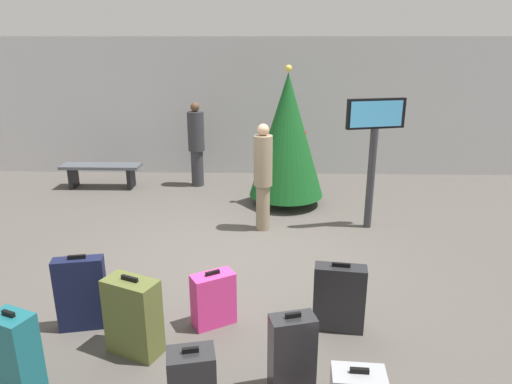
{
  "coord_description": "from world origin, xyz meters",
  "views": [
    {
      "loc": [
        0.49,
        -5.72,
        2.84
      ],
      "look_at": [
        0.33,
        0.23,
        0.9
      ],
      "focal_mm": 32.39,
      "sensor_mm": 36.0,
      "label": 1
    }
  ],
  "objects_px": {
    "suitcase_2": "(192,384)",
    "suitcase_8": "(133,317)",
    "suitcase_1": "(213,299)",
    "flight_info_kiosk": "(374,139)",
    "suitcase_0": "(292,355)",
    "holiday_tree": "(287,136)",
    "traveller_0": "(196,143)",
    "suitcase_3": "(339,298)",
    "suitcase_4": "(81,294)",
    "suitcase_6": "(17,357)",
    "traveller_1": "(263,175)",
    "waiting_bench": "(101,170)"
  },
  "relations": [
    {
      "from": "flight_info_kiosk",
      "to": "suitcase_8",
      "type": "bearing_deg",
      "value": -131.56
    },
    {
      "from": "waiting_bench",
      "to": "flight_info_kiosk",
      "type": "bearing_deg",
      "value": -21.68
    },
    {
      "from": "waiting_bench",
      "to": "suitcase_0",
      "type": "bearing_deg",
      "value": -57.8
    },
    {
      "from": "traveller_1",
      "to": "suitcase_3",
      "type": "xyz_separation_m",
      "value": [
        0.81,
        -2.66,
        -0.54
      ]
    },
    {
      "from": "holiday_tree",
      "to": "suitcase_1",
      "type": "relative_size",
      "value": 4.03
    },
    {
      "from": "suitcase_0",
      "to": "suitcase_2",
      "type": "xyz_separation_m",
      "value": [
        -0.79,
        -0.29,
        -0.06
      ]
    },
    {
      "from": "suitcase_1",
      "to": "suitcase_4",
      "type": "relative_size",
      "value": 0.74
    },
    {
      "from": "suitcase_3",
      "to": "suitcase_4",
      "type": "bearing_deg",
      "value": -178.93
    },
    {
      "from": "waiting_bench",
      "to": "suitcase_0",
      "type": "distance_m",
      "value": 6.74
    },
    {
      "from": "traveller_1",
      "to": "suitcase_4",
      "type": "bearing_deg",
      "value": -123.88
    },
    {
      "from": "suitcase_0",
      "to": "suitcase_1",
      "type": "height_order",
      "value": "suitcase_0"
    },
    {
      "from": "waiting_bench",
      "to": "suitcase_3",
      "type": "height_order",
      "value": "suitcase_3"
    },
    {
      "from": "traveller_0",
      "to": "suitcase_2",
      "type": "distance_m",
      "value": 6.29
    },
    {
      "from": "suitcase_0",
      "to": "suitcase_8",
      "type": "relative_size",
      "value": 0.95
    },
    {
      "from": "holiday_tree",
      "to": "suitcase_0",
      "type": "xyz_separation_m",
      "value": [
        -0.12,
        -4.81,
        -0.91
      ]
    },
    {
      "from": "traveller_0",
      "to": "suitcase_4",
      "type": "height_order",
      "value": "traveller_0"
    },
    {
      "from": "traveller_1",
      "to": "suitcase_0",
      "type": "distance_m",
      "value": 3.64
    },
    {
      "from": "suitcase_0",
      "to": "suitcase_3",
      "type": "xyz_separation_m",
      "value": [
        0.52,
        0.92,
        -0.01
      ]
    },
    {
      "from": "traveller_1",
      "to": "suitcase_1",
      "type": "xyz_separation_m",
      "value": [
        -0.48,
        -2.61,
        -0.61
      ]
    },
    {
      "from": "suitcase_1",
      "to": "waiting_bench",
      "type": "bearing_deg",
      "value": 120.83
    },
    {
      "from": "holiday_tree",
      "to": "suitcase_3",
      "type": "bearing_deg",
      "value": -84.07
    },
    {
      "from": "waiting_bench",
      "to": "suitcase_4",
      "type": "xyz_separation_m",
      "value": [
        1.48,
        -4.83,
        0.03
      ]
    },
    {
      "from": "suitcase_6",
      "to": "suitcase_4",
      "type": "bearing_deg",
      "value": 81.56
    },
    {
      "from": "holiday_tree",
      "to": "suitcase_3",
      "type": "distance_m",
      "value": 4.01
    },
    {
      "from": "traveller_1",
      "to": "suitcase_1",
      "type": "relative_size",
      "value": 2.74
    },
    {
      "from": "suitcase_3",
      "to": "suitcase_8",
      "type": "height_order",
      "value": "suitcase_8"
    },
    {
      "from": "holiday_tree",
      "to": "suitcase_1",
      "type": "xyz_separation_m",
      "value": [
        -0.89,
        -3.83,
        -0.98
      ]
    },
    {
      "from": "traveller_1",
      "to": "suitcase_3",
      "type": "bearing_deg",
      "value": -73.05
    },
    {
      "from": "holiday_tree",
      "to": "waiting_bench",
      "type": "height_order",
      "value": "holiday_tree"
    },
    {
      "from": "flight_info_kiosk",
      "to": "suitcase_0",
      "type": "relative_size",
      "value": 2.68
    },
    {
      "from": "suitcase_0",
      "to": "suitcase_4",
      "type": "bearing_deg",
      "value": 157.49
    },
    {
      "from": "holiday_tree",
      "to": "flight_info_kiosk",
      "type": "height_order",
      "value": "holiday_tree"
    },
    {
      "from": "flight_info_kiosk",
      "to": "suitcase_0",
      "type": "xyz_separation_m",
      "value": [
        -1.4,
        -3.72,
        -1.07
      ]
    },
    {
      "from": "suitcase_2",
      "to": "suitcase_8",
      "type": "distance_m",
      "value": 1.04
    },
    {
      "from": "suitcase_2",
      "to": "flight_info_kiosk",
      "type": "bearing_deg",
      "value": 61.46
    },
    {
      "from": "flight_info_kiosk",
      "to": "traveller_1",
      "type": "distance_m",
      "value": 1.77
    },
    {
      "from": "traveller_0",
      "to": "suitcase_6",
      "type": "xyz_separation_m",
      "value": [
        -0.59,
        -6.03,
        -0.51
      ]
    },
    {
      "from": "traveller_0",
      "to": "suitcase_2",
      "type": "height_order",
      "value": "traveller_0"
    },
    {
      "from": "waiting_bench",
      "to": "suitcase_8",
      "type": "relative_size",
      "value": 1.97
    },
    {
      "from": "traveller_1",
      "to": "suitcase_6",
      "type": "relative_size",
      "value": 2.06
    },
    {
      "from": "holiday_tree",
      "to": "suitcase_6",
      "type": "height_order",
      "value": "holiday_tree"
    },
    {
      "from": "holiday_tree",
      "to": "suitcase_1",
      "type": "distance_m",
      "value": 4.05
    },
    {
      "from": "traveller_0",
      "to": "suitcase_0",
      "type": "xyz_separation_m",
      "value": [
        1.67,
        -5.91,
        -0.54
      ]
    },
    {
      "from": "suitcase_0",
      "to": "suitcase_2",
      "type": "height_order",
      "value": "suitcase_0"
    },
    {
      "from": "suitcase_1",
      "to": "suitcase_8",
      "type": "xyz_separation_m",
      "value": [
        -0.7,
        -0.48,
        0.09
      ]
    },
    {
      "from": "suitcase_6",
      "to": "suitcase_8",
      "type": "distance_m",
      "value": 1.0
    },
    {
      "from": "suitcase_1",
      "to": "traveller_1",
      "type": "bearing_deg",
      "value": 79.51
    },
    {
      "from": "flight_info_kiosk",
      "to": "suitcase_4",
      "type": "relative_size",
      "value": 2.48
    },
    {
      "from": "suitcase_1",
      "to": "suitcase_3",
      "type": "bearing_deg",
      "value": -2.43
    },
    {
      "from": "suitcase_6",
      "to": "suitcase_8",
      "type": "xyz_separation_m",
      "value": [
        0.79,
        0.61,
        -0.01
      ]
    }
  ]
}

